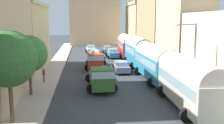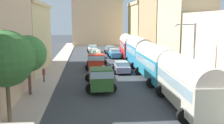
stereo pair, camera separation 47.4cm
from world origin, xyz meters
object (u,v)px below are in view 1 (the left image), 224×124
object	(u,v)px
cargo_truck_0	(101,77)
car_4	(108,50)
car_1	(91,49)
parked_bus_2	(138,50)
car_3	(113,53)
cargo_truck_1	(96,60)
parked_bus_1	(155,61)
car_2	(121,67)
parked_bus_3	(127,45)
parked_bus_0	(188,80)
car_0	(95,54)
pedestrian_1	(44,74)
streetlamp_near	(192,52)

from	to	relation	value
cargo_truck_0	car_4	world-z (taller)	cargo_truck_0
cargo_truck_0	car_1	size ratio (longest dim) A/B	1.76
parked_bus_2	car_3	world-z (taller)	parked_bus_2
cargo_truck_1	parked_bus_1	bearing A→B (deg)	-50.09
parked_bus_1	cargo_truck_1	distance (m)	9.63
parked_bus_1	car_2	xyz separation A→B (m)	(-3.09, 4.58, -1.46)
parked_bus_3	cargo_truck_1	size ratio (longest dim) A/B	1.33
parked_bus_0	cargo_truck_0	bearing A→B (deg)	136.16
cargo_truck_0	car_0	world-z (taller)	cargo_truck_0
parked_bus_2	car_4	size ratio (longest dim) A/B	2.12
car_2	car_4	distance (m)	19.14
cargo_truck_1	car_2	xyz separation A→B (m)	(3.06, -2.77, -0.46)
cargo_truck_0	cargo_truck_1	bearing A→B (deg)	89.77
pedestrian_1	streetlamp_near	size ratio (longest dim) A/B	0.27
parked_bus_2	cargo_truck_1	bearing A→B (deg)	-164.93
parked_bus_0	car_4	size ratio (longest dim) A/B	2.41
car_3	car_4	size ratio (longest dim) A/B	1.09
car_4	cargo_truck_1	bearing A→B (deg)	-101.29
car_3	parked_bus_2	bearing A→B (deg)	-73.46
parked_bus_3	parked_bus_1	bearing A→B (deg)	-90.00
cargo_truck_0	car_0	distance (m)	21.00
parked_bus_1	streetlamp_near	distance (m)	6.25
parked_bus_1	car_4	xyz separation A→B (m)	(-2.88, 23.72, -1.46)
cargo_truck_0	car_3	world-z (taller)	cargo_truck_0
car_3	cargo_truck_1	bearing A→B (deg)	-109.30
parked_bus_0	car_1	bearing A→B (deg)	100.28
parked_bus_1	parked_bus_3	size ratio (longest dim) A/B	0.98
pedestrian_1	parked_bus_2	bearing A→B (deg)	37.03
pedestrian_1	streetlamp_near	xyz separation A→B (m)	(13.63, -5.73, 2.86)
streetlamp_near	cargo_truck_0	bearing A→B (deg)	160.58
parked_bus_1	car_4	distance (m)	23.93
streetlamp_near	car_1	bearing A→B (deg)	104.11
cargo_truck_0	car_4	distance (m)	26.98
parked_bus_2	car_0	xyz separation A→B (m)	(-5.81, 8.94, -1.64)
car_0	car_2	xyz separation A→B (m)	(2.72, -13.36, 0.03)
cargo_truck_1	car_4	xyz separation A→B (m)	(3.27, 16.37, -0.45)
car_3	pedestrian_1	distance (m)	20.05
cargo_truck_1	car_3	bearing A→B (deg)	70.70
cargo_truck_1	car_0	size ratio (longest dim) A/B	1.84
car_1	car_3	bearing A→B (deg)	-64.61
streetlamp_near	parked_bus_0	bearing A→B (deg)	-116.59
streetlamp_near	car_0	bearing A→B (deg)	107.33
car_0	car_3	size ratio (longest dim) A/B	0.94
car_3	streetlamp_near	world-z (taller)	streetlamp_near
parked_bus_2	car_1	size ratio (longest dim) A/B	1.92
parked_bus_3	pedestrian_1	distance (m)	21.74
parked_bus_1	car_0	xyz separation A→B (m)	(-5.81, 17.94, -1.49)
parked_bus_3	car_1	xyz separation A→B (m)	(-6.23, 7.35, -1.46)
cargo_truck_0	car_4	bearing A→B (deg)	82.95
parked_bus_1	parked_bus_3	world-z (taller)	parked_bus_3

